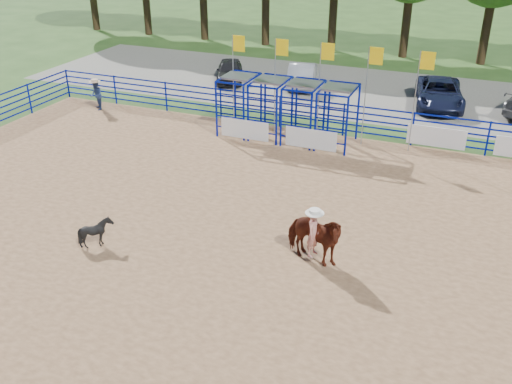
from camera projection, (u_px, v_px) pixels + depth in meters
ground at (258, 247)px, 17.23m from camera, size 120.00×120.00×0.00m
arena_dirt at (258, 247)px, 17.23m from camera, size 30.00×20.00×0.02m
gravel_strip at (375, 93)px, 31.26m from camera, size 40.00×10.00×0.01m
horse_and_rider at (313, 235)px, 16.09m from camera, size 2.06×1.29×2.41m
calf at (96, 232)px, 17.06m from camera, size 0.86×0.76×0.94m
spectator_cowboy at (96, 95)px, 28.36m from camera, size 0.90×0.90×1.53m
car_a at (230, 70)px, 33.12m from camera, size 2.74×3.90×1.23m
car_b at (302, 74)px, 32.22m from camera, size 2.33×4.30×1.34m
car_c at (439, 93)px, 28.96m from camera, size 3.01×5.16×1.35m
perimeter_fence at (258, 225)px, 16.89m from camera, size 30.10×20.10×1.50m
chute_assembly at (295, 112)px, 24.60m from camera, size 19.32×2.41×4.20m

